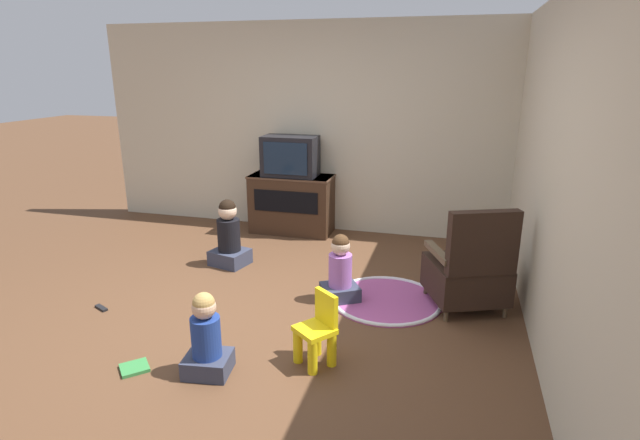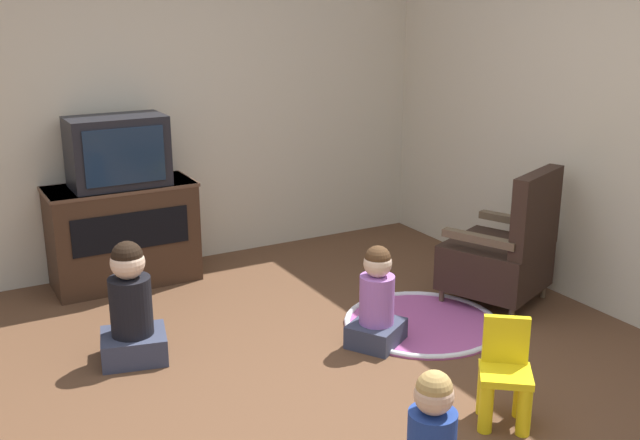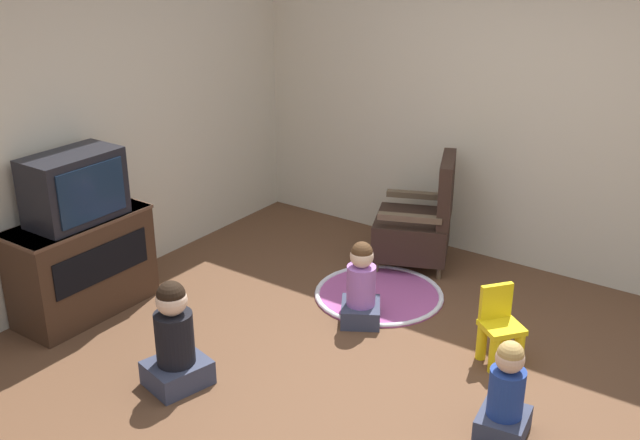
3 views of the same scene
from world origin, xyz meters
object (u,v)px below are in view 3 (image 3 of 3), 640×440
at_px(yellow_kid_chair, 500,331).
at_px(child_watching_center, 506,395).
at_px(black_armchair, 419,225).
at_px(child_watching_right, 361,288).
at_px(tv_cabinet, 82,264).
at_px(television, 74,187).
at_px(child_watching_left, 175,341).

height_order(yellow_kid_chair, child_watching_center, child_watching_center).
distance_m(black_armchair, child_watching_right, 1.10).
relative_size(tv_cabinet, television, 1.56).
height_order(television, child_watching_right, television).
distance_m(black_armchair, child_watching_left, 2.44).
bearing_deg(child_watching_center, yellow_kid_chair, 17.04).
bearing_deg(child_watching_left, yellow_kid_chair, -34.33).
bearing_deg(black_armchair, child_watching_center, 17.86).
distance_m(tv_cabinet, child_watching_left, 1.25).
bearing_deg(child_watching_left, child_watching_center, -55.78).
bearing_deg(television, tv_cabinet, 90.00).
xyz_separation_m(television, black_armchair, (2.12, -1.58, -0.62)).
bearing_deg(tv_cabinet, black_armchair, -37.18).
xyz_separation_m(television, yellow_kid_chair, (1.10, -2.72, -0.75)).
relative_size(yellow_kid_chair, child_watching_center, 0.87).
bearing_deg(tv_cabinet, child_watching_right, -59.34).
xyz_separation_m(tv_cabinet, child_watching_right, (1.03, -1.73, -0.11)).
relative_size(television, child_watching_right, 1.06).
bearing_deg(child_watching_right, tv_cabinet, 89.72).
relative_size(television, child_watching_left, 0.93).
distance_m(television, yellow_kid_chair, 3.03).
bearing_deg(television, child_watching_left, -103.57).
bearing_deg(child_watching_left, television, 89.94).
bearing_deg(black_armchair, tv_cabinet, -59.75).
bearing_deg(child_watching_left, black_armchair, 4.30).
xyz_separation_m(tv_cabinet, television, (0.00, -0.02, 0.59)).
relative_size(black_armchair, child_watching_center, 1.57).
height_order(tv_cabinet, television, television).
distance_m(tv_cabinet, child_watching_right, 2.02).
bearing_deg(tv_cabinet, child_watching_left, -103.31).
distance_m(television, black_armchair, 2.72).
bearing_deg(tv_cabinet, television, -90.00).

